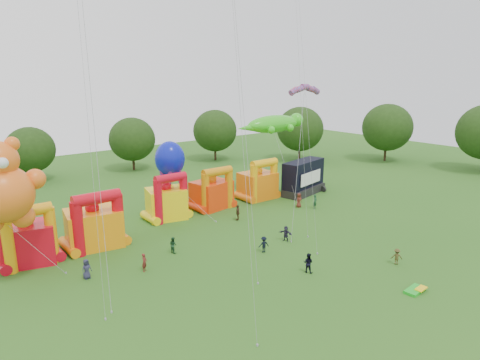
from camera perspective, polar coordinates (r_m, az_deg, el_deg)
ground at (r=33.40m, az=17.38°, el=-17.97°), size 160.00×160.00×0.00m
tree_ring at (r=29.99m, az=15.94°, el=-8.25°), size 126.35×128.48×12.07m
bouncy_castle_0 at (r=44.65m, az=-26.40°, el=-7.23°), size 5.43×4.77×5.92m
bouncy_castle_1 at (r=46.18m, az=-18.81°, el=-5.72°), size 5.88×5.01×6.09m
bouncy_castle_2 at (r=52.68m, az=-9.69°, el=-2.78°), size 5.18×4.52×5.86m
bouncy_castle_3 at (r=56.18m, az=-3.67°, el=-1.62°), size 5.32×4.54×5.66m
bouncy_castle_4 at (r=60.34m, az=2.51°, el=-0.43°), size 4.84×3.92×5.84m
stage_trailer at (r=63.45m, az=8.46°, el=0.31°), size 8.12×4.45×4.99m
teddy_bear_kite at (r=38.53m, az=-28.89°, el=-1.36°), size 7.34×4.62×12.66m
gecko_kite at (r=61.97m, az=5.32°, el=4.56°), size 12.47×8.87×11.52m
octopus_kite at (r=54.44m, az=-8.08°, el=0.26°), size 3.80×9.65×9.09m
parafoil_kites at (r=39.17m, az=-4.20°, el=6.31°), size 29.21×11.76×31.74m
diamond_kites at (r=36.86m, az=0.66°, el=11.17°), size 25.98×17.66×35.70m
folded_kite_bundle at (r=38.82m, az=22.37°, el=-13.41°), size 2.07×1.21×0.31m
spectator_0 at (r=40.02m, az=-19.78°, el=-11.11°), size 0.98×0.75×1.79m
spectator_1 at (r=40.00m, az=-12.63°, el=-10.67°), size 0.73×0.71×1.70m
spectator_2 at (r=43.31m, az=-8.91°, el=-8.55°), size 0.74×0.89×1.64m
spectator_3 at (r=42.96m, az=3.19°, el=-8.58°), size 1.21×0.94×1.65m
spectator_4 at (r=51.81m, az=-0.30°, el=-4.36°), size 1.17×1.07×1.92m
spectator_5 at (r=45.90m, az=6.13°, el=-7.11°), size 0.96×1.62×1.66m
spectator_6 at (r=57.21m, az=7.88°, el=-2.70°), size 0.98×0.68×1.91m
spectator_7 at (r=56.98m, az=9.99°, el=-2.85°), size 0.82×0.69×1.92m
spectator_8 at (r=39.29m, az=9.07°, el=-10.85°), size 1.02×1.11×1.84m
spectator_9 at (r=42.94m, az=20.17°, el=-9.56°), size 1.09×1.14×1.55m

